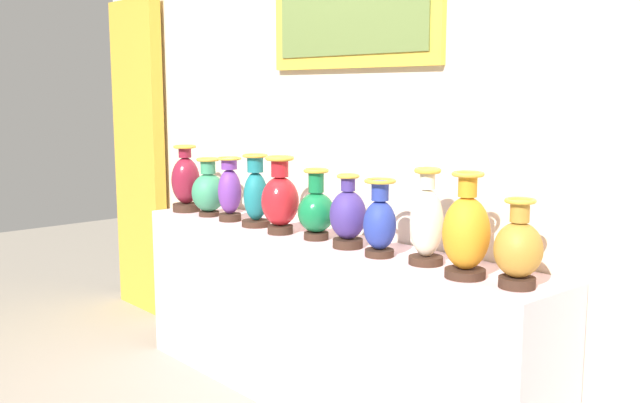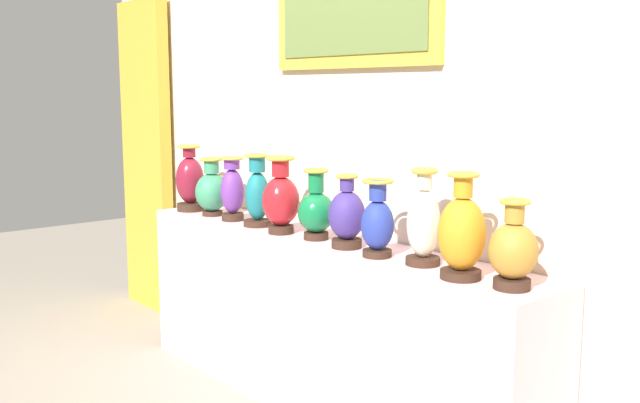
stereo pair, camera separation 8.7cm
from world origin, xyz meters
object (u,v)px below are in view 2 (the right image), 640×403
(vase_burgundy, at_px, (190,181))
(vase_cobalt, at_px, (377,223))
(vase_violet, at_px, (232,190))
(vase_jade, at_px, (212,190))
(vase_crimson, at_px, (281,199))
(vase_ochre, at_px, (513,251))
(vase_teal, at_px, (257,194))
(vase_emerald, at_px, (316,210))
(vase_indigo, at_px, (347,216))
(vase_ivory, at_px, (424,223))
(vase_amber, at_px, (462,234))

(vase_burgundy, relative_size, vase_cobalt, 1.16)
(vase_cobalt, bearing_deg, vase_violet, 179.71)
(vase_jade, bearing_deg, vase_burgundy, -177.46)
(vase_violet, height_order, vase_crimson, vase_crimson)
(vase_cobalt, relative_size, vase_ochre, 1.03)
(vase_violet, xyz_separation_m, vase_teal, (0.21, 0.01, 0.00))
(vase_emerald, distance_m, vase_indigo, 0.23)
(vase_emerald, distance_m, vase_cobalt, 0.44)
(vase_ivory, bearing_deg, vase_crimson, -176.74)
(vase_violet, bearing_deg, vase_teal, 3.03)
(vase_emerald, relative_size, vase_ivory, 0.85)
(vase_indigo, bearing_deg, vase_cobalt, -5.14)
(vase_ivory, height_order, vase_ochre, vase_ivory)
(vase_violet, bearing_deg, vase_amber, -0.64)
(vase_crimson, bearing_deg, vase_burgundy, 179.88)
(vase_burgundy, bearing_deg, vase_jade, 2.54)
(vase_amber, bearing_deg, vase_ochre, 7.19)
(vase_crimson, relative_size, vase_emerald, 1.14)
(vase_amber, bearing_deg, vase_teal, 178.77)
(vase_teal, distance_m, vase_cobalt, 0.88)
(vase_violet, relative_size, vase_crimson, 0.90)
(vase_crimson, height_order, vase_indigo, vase_crimson)
(vase_burgundy, xyz_separation_m, vase_jade, (0.22, 0.01, -0.03))
(vase_jade, xyz_separation_m, vase_indigo, (1.08, 0.02, 0.00))
(vase_teal, bearing_deg, vase_ivory, 1.28)
(vase_burgundy, relative_size, vase_amber, 0.96)
(vase_teal, height_order, vase_emerald, vase_teal)
(vase_amber, distance_m, vase_ochre, 0.21)
(vase_ochre, bearing_deg, vase_jade, -179.68)
(vase_burgundy, distance_m, vase_jade, 0.22)
(vase_cobalt, bearing_deg, vase_burgundy, -179.76)
(vase_ochre, bearing_deg, vase_cobalt, -178.76)
(vase_teal, bearing_deg, vase_burgundy, -177.91)
(vase_violet, relative_size, vase_teal, 0.92)
(vase_violet, height_order, vase_ivory, vase_ivory)
(vase_jade, distance_m, vase_amber, 1.74)
(vase_teal, xyz_separation_m, vase_ochre, (1.53, -0.00, -0.03))
(vase_jade, distance_m, vase_violet, 0.20)
(vase_jade, bearing_deg, vase_ivory, 1.44)
(vase_crimson, distance_m, vase_indigo, 0.44)
(vase_emerald, xyz_separation_m, vase_indigo, (0.23, -0.01, 0.00))
(vase_burgundy, height_order, vase_emerald, vase_burgundy)
(vase_violet, bearing_deg, vase_emerald, 2.28)
(vase_jade, height_order, vase_indigo, vase_indigo)
(vase_cobalt, relative_size, vase_amber, 0.83)
(vase_amber, bearing_deg, vase_indigo, 177.34)
(vase_teal, xyz_separation_m, vase_cobalt, (0.88, -0.02, -0.02))
(vase_emerald, xyz_separation_m, vase_ochre, (1.09, -0.02, -0.00))
(vase_teal, distance_m, vase_crimson, 0.23)
(vase_cobalt, xyz_separation_m, vase_amber, (0.45, -0.01, 0.02))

